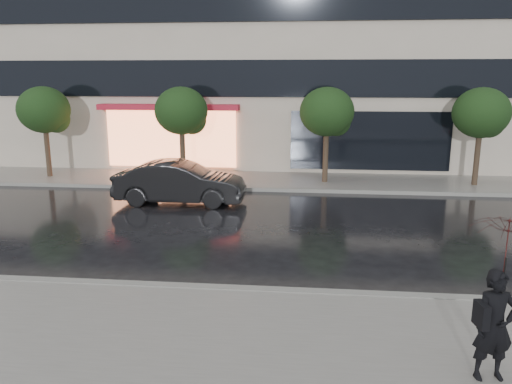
# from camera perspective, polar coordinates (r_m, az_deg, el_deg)

# --- Properties ---
(ground) EXTENTS (120.00, 120.00, 0.00)m
(ground) POSITION_cam_1_polar(r_m,az_deg,el_deg) (11.59, -5.69, -9.24)
(ground) COLOR black
(ground) RESTS_ON ground
(sidewalk_near) EXTENTS (60.00, 4.50, 0.12)m
(sidewalk_near) POSITION_cam_1_polar(r_m,az_deg,el_deg) (8.72, -10.10, -16.89)
(sidewalk_near) COLOR slate
(sidewalk_near) RESTS_ON ground
(sidewalk_far) EXTENTS (60.00, 3.50, 0.12)m
(sidewalk_far) POSITION_cam_1_polar(r_m,az_deg,el_deg) (21.31, -0.26, 1.35)
(sidewalk_far) COLOR slate
(sidewalk_far) RESTS_ON ground
(curb_near) EXTENTS (60.00, 0.25, 0.14)m
(curb_near) POSITION_cam_1_polar(r_m,az_deg,el_deg) (10.66, -6.78, -10.91)
(curb_near) COLOR gray
(curb_near) RESTS_ON ground
(curb_far) EXTENTS (60.00, 0.25, 0.14)m
(curb_far) POSITION_cam_1_polar(r_m,az_deg,el_deg) (19.60, -0.80, 0.35)
(curb_far) COLOR gray
(curb_far) RESTS_ON ground
(tree_far_west) EXTENTS (2.20, 2.20, 3.99)m
(tree_far_west) POSITION_cam_1_polar(r_m,az_deg,el_deg) (23.40, -22.91, 8.47)
(tree_far_west) COLOR #33261C
(tree_far_west) RESTS_ON ground
(tree_mid_west) EXTENTS (2.20, 2.20, 3.99)m
(tree_mid_west) POSITION_cam_1_polar(r_m,az_deg,el_deg) (21.21, -8.35, 8.97)
(tree_mid_west) COLOR #33261C
(tree_mid_west) RESTS_ON ground
(tree_mid_east) EXTENTS (2.20, 2.20, 3.99)m
(tree_mid_east) POSITION_cam_1_polar(r_m,az_deg,el_deg) (20.59, 8.27, 8.86)
(tree_mid_east) COLOR #33261C
(tree_mid_east) RESTS_ON ground
(tree_far_east) EXTENTS (2.20, 2.20, 3.99)m
(tree_far_east) POSITION_cam_1_polar(r_m,az_deg,el_deg) (21.69, 24.47, 8.04)
(tree_far_east) COLOR #33261C
(tree_far_east) RESTS_ON ground
(parked_car) EXTENTS (4.55, 1.59, 1.50)m
(parked_car) POSITION_cam_1_polar(r_m,az_deg,el_deg) (17.74, -8.68, 1.08)
(parked_car) COLOR black
(parked_car) RESTS_ON ground
(pedestrian_with_umbrella) EXTENTS (1.17, 1.19, 2.42)m
(pedestrian_with_umbrella) POSITION_cam_1_polar(r_m,az_deg,el_deg) (7.76, 26.43, -8.23)
(pedestrian_with_umbrella) COLOR black
(pedestrian_with_umbrella) RESTS_ON sidewalk_near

